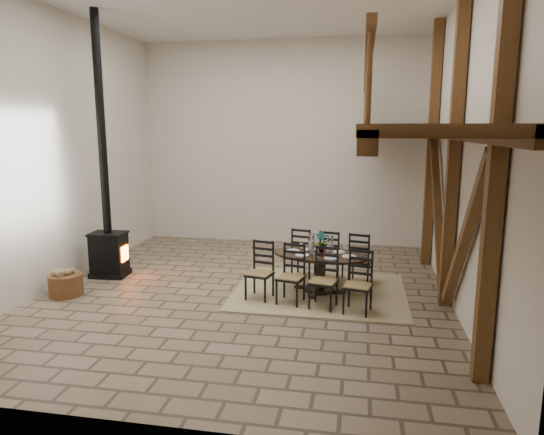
% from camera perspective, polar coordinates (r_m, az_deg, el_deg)
% --- Properties ---
extents(ground, '(8.00, 8.00, 0.00)m').
position_cam_1_polar(ground, '(8.75, -3.13, -8.73)').
color(ground, '#8B755D').
rests_on(ground, ground).
extents(room_shell, '(7.02, 8.02, 5.01)m').
position_cam_1_polar(room_shell, '(8.07, 5.07, 11.42)').
color(room_shell, beige).
rests_on(room_shell, ground).
extents(rug, '(3.00, 2.50, 0.02)m').
position_cam_1_polar(rug, '(8.78, 5.63, -8.63)').
color(rug, tan).
rests_on(rug, ground).
extents(dining_table, '(2.17, 2.22, 1.09)m').
position_cam_1_polar(dining_table, '(8.60, 5.52, -6.54)').
color(dining_table, black).
rests_on(dining_table, ground).
extents(wood_stove, '(0.71, 0.57, 5.00)m').
position_cam_1_polar(wood_stove, '(9.90, -18.83, -0.32)').
color(wood_stove, black).
rests_on(wood_stove, ground).
extents(log_basket, '(0.58, 0.58, 0.48)m').
position_cam_1_polar(log_basket, '(9.24, -23.09, -7.18)').
color(log_basket, brown).
rests_on(log_basket, ground).
extents(log_stack, '(0.30, 0.40, 0.30)m').
position_cam_1_polar(log_stack, '(10.41, -19.18, -5.31)').
color(log_stack, '#9D8557').
rests_on(log_stack, ground).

